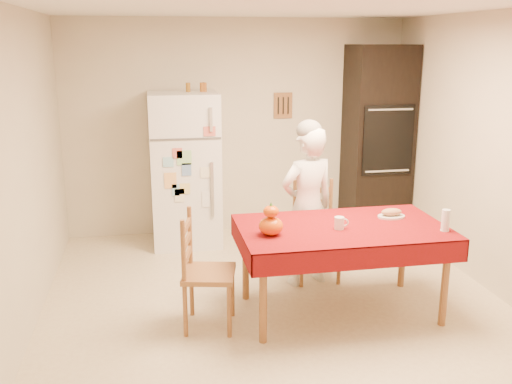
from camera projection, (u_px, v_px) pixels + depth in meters
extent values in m
plane|color=#BFAB8A|center=(279.00, 309.00, 4.90)|extent=(4.50, 4.50, 0.00)
cube|color=beige|center=(237.00, 127.00, 6.72)|extent=(4.00, 0.02, 2.50)
cube|color=beige|center=(399.00, 277.00, 2.44)|extent=(4.00, 0.02, 2.50)
cube|color=beige|center=(17.00, 178.00, 4.22)|extent=(0.02, 4.50, 2.50)
cube|color=beige|center=(505.00, 158.00, 4.94)|extent=(0.02, 4.50, 2.50)
cube|color=white|center=(282.00, 4.00, 4.26)|extent=(4.00, 4.50, 0.02)
cube|color=brown|center=(283.00, 105.00, 6.74)|extent=(0.22, 0.02, 0.30)
cube|color=white|center=(185.00, 169.00, 6.35)|extent=(0.75, 0.70, 1.70)
cube|color=silver|center=(211.00, 119.00, 5.89)|extent=(0.03, 0.03, 0.25)
cube|color=silver|center=(212.00, 190.00, 6.08)|extent=(0.03, 0.03, 0.60)
cube|color=black|center=(377.00, 140.00, 6.74)|extent=(0.70, 0.60, 2.20)
cube|color=black|center=(388.00, 140.00, 6.44)|extent=(0.59, 0.02, 0.80)
cylinder|color=brown|center=(263.00, 299.00, 4.28)|extent=(0.06, 0.06, 0.71)
cylinder|color=brown|center=(246.00, 261.00, 5.02)|extent=(0.06, 0.06, 0.71)
cylinder|color=brown|center=(445.00, 284.00, 4.54)|extent=(0.06, 0.06, 0.71)
cylinder|color=brown|center=(403.00, 250.00, 5.28)|extent=(0.06, 0.06, 0.71)
cube|color=brown|center=(342.00, 230.00, 4.68)|extent=(1.60, 0.90, 0.04)
cube|color=#5C0C05|center=(342.00, 227.00, 4.68)|extent=(1.70, 1.00, 0.01)
cylinder|color=brown|center=(302.00, 265.00, 5.30)|extent=(0.04, 0.04, 0.43)
cylinder|color=brown|center=(294.00, 252.00, 5.62)|extent=(0.04, 0.04, 0.43)
cylinder|color=brown|center=(339.00, 263.00, 5.35)|extent=(0.04, 0.04, 0.43)
cylinder|color=brown|center=(329.00, 250.00, 5.68)|extent=(0.04, 0.04, 0.43)
cube|color=brown|center=(317.00, 234.00, 5.43)|extent=(0.43, 0.41, 0.04)
cube|color=brown|center=(313.00, 204.00, 5.53)|extent=(0.36, 0.04, 0.50)
cylinder|color=brown|center=(229.00, 312.00, 4.39)|extent=(0.04, 0.04, 0.43)
cylinder|color=brown|center=(185.00, 311.00, 4.40)|extent=(0.04, 0.04, 0.43)
cylinder|color=brown|center=(232.00, 292.00, 4.73)|extent=(0.04, 0.04, 0.43)
cylinder|color=brown|center=(192.00, 291.00, 4.74)|extent=(0.04, 0.04, 0.43)
cube|color=brown|center=(209.00, 274.00, 4.51)|extent=(0.48, 0.50, 0.04)
cube|color=brown|center=(187.00, 244.00, 4.45)|extent=(0.11, 0.36, 0.50)
imported|color=silver|center=(307.00, 207.00, 5.26)|extent=(0.62, 0.49, 1.50)
cylinder|color=white|center=(339.00, 223.00, 4.59)|extent=(0.08, 0.08, 0.10)
ellipsoid|color=#E63D05|center=(271.00, 226.00, 4.45)|extent=(0.19, 0.19, 0.14)
ellipsoid|color=red|center=(271.00, 211.00, 4.42)|extent=(0.12, 0.12, 0.09)
cylinder|color=silver|center=(446.00, 220.00, 4.54)|extent=(0.07, 0.07, 0.18)
cylinder|color=silver|center=(391.00, 216.00, 4.90)|extent=(0.24, 0.24, 0.02)
ellipsoid|color=#987D4B|center=(392.00, 212.00, 4.89)|extent=(0.18, 0.10, 0.06)
cylinder|color=#8A5A19|center=(188.00, 87.00, 6.18)|extent=(0.05, 0.05, 0.10)
cylinder|color=#92521A|center=(202.00, 87.00, 6.21)|extent=(0.05, 0.05, 0.10)
cylinder|color=#904E1A|center=(204.00, 87.00, 6.21)|extent=(0.05, 0.05, 0.10)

